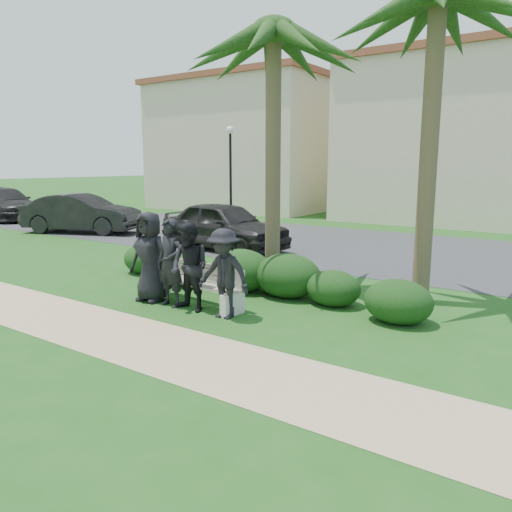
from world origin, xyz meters
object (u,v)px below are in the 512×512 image
object	(u,v)px
car_a	(224,226)
car_c	(5,204)
car_b	(82,214)
man_d	(224,274)
man_b	(170,263)
street_lamp	(230,156)
man_c	(190,267)
park_bench	(194,286)
man_a	(150,257)
palm_left	(274,35)

from	to	relation	value
car_a	car_c	world-z (taller)	car_a
car_b	man_d	bearing A→B (deg)	-138.10
car_c	car_a	bearing A→B (deg)	-83.37
man_b	man_d	size ratio (longest dim) A/B	1.05
street_lamp	man_c	distance (m)	15.04
park_bench	car_a	size ratio (longest dim) A/B	0.51
man_a	palm_left	size ratio (longest dim) A/B	0.28
man_c	palm_left	bearing A→B (deg)	92.13
palm_left	man_c	bearing A→B (deg)	-93.06
street_lamp	man_a	xyz separation A→B (m)	(7.46, -12.15, -2.09)
street_lamp	palm_left	xyz separation A→B (m)	(8.65, -9.73, 2.17)
park_bench	car_c	bearing A→B (deg)	166.66
man_d	palm_left	size ratio (longest dim) A/B	0.25
palm_left	car_c	distance (m)	18.27
park_bench	car_c	size ratio (longest dim) A/B	0.44
street_lamp	palm_left	size ratio (longest dim) A/B	0.70
man_c	car_b	world-z (taller)	man_c
park_bench	man_b	world-z (taller)	man_b
man_b	palm_left	size ratio (longest dim) A/B	0.27
man_a	man_d	size ratio (longest dim) A/B	1.12
car_b	street_lamp	bearing A→B (deg)	-37.12
car_a	car_c	xyz separation A→B (m)	(-13.71, 0.70, -0.00)
street_lamp	man_a	size ratio (longest dim) A/B	2.50
park_bench	man_c	xyz separation A→B (m)	(0.22, -0.35, 0.45)
park_bench	man_a	distance (m)	1.03
park_bench	man_a	xyz separation A→B (m)	(-0.84, -0.29, 0.52)
street_lamp	car_c	xyz separation A→B (m)	(-8.71, -6.11, -2.22)
park_bench	man_d	distance (m)	1.11
man_d	car_b	world-z (taller)	man_d
man_c	car_a	world-z (taller)	man_c
man_a	car_b	size ratio (longest dim) A/B	0.39
man_b	palm_left	xyz separation A→B (m)	(0.62, 2.46, 4.31)
park_bench	palm_left	size ratio (longest dim) A/B	0.36
palm_left	man_b	bearing A→B (deg)	-104.21
street_lamp	man_d	bearing A→B (deg)	-52.74
park_bench	car_b	size ratio (longest dim) A/B	0.50
car_a	car_b	world-z (taller)	same
park_bench	car_b	distance (m)	11.24
man_a	car_c	size ratio (longest dim) A/B	0.34
car_a	car_b	size ratio (longest dim) A/B	0.97
car_b	car_c	bearing A→B (deg)	60.72
car_a	car_b	bearing A→B (deg)	96.31
man_a	car_b	xyz separation A→B (m)	(-9.25, 5.24, -0.13)
palm_left	car_a	bearing A→B (deg)	141.22
man_c	car_a	xyz separation A→B (m)	(-3.52, 5.41, -0.06)
street_lamp	car_c	world-z (taller)	street_lamp
man_a	park_bench	bearing A→B (deg)	15.69
man_a	man_c	size ratio (longest dim) A/B	1.08
man_a	street_lamp	bearing A→B (deg)	118.29
man_b	car_c	xyz separation A→B (m)	(-16.74, 6.08, -0.08)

